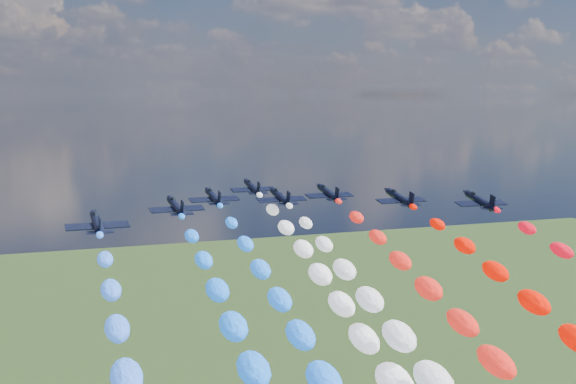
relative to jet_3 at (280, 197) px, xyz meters
name	(u,v)px	position (x,y,z in m)	size (l,w,h in m)	color
jet_0	(97,223)	(-36.41, -18.37, 0.00)	(9.78, 13.11, 2.89)	black
jet_1	(176,206)	(-21.64, -5.49, 0.00)	(9.78, 13.11, 2.89)	black
jet_2	(214,197)	(-12.49, 4.39, 0.00)	(9.78, 13.11, 2.89)	black
jet_3	(280,197)	(0.00, 0.00, 0.00)	(9.78, 13.11, 2.89)	black
jet_4	(253,187)	(-1.12, 16.30, 0.00)	(9.78, 13.11, 2.89)	black
trail_4	(380,378)	(-1.12, -47.92, -18.76)	(5.44, 122.93, 41.09)	white
jet_5	(328,193)	(11.21, 2.58, 0.00)	(9.78, 13.11, 2.89)	black
jet_6	(400,198)	(21.75, -8.66, 0.00)	(9.78, 13.11, 2.89)	black
jet_7	(480,201)	(34.49, -16.86, 0.00)	(9.78, 13.11, 2.89)	black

